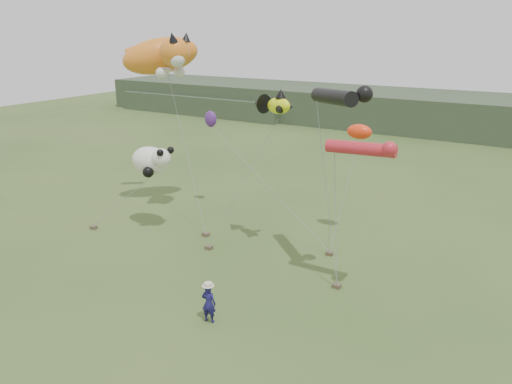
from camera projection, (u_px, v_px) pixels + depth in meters
ground at (197, 308)px, 20.72m from camera, size 120.00×120.00×0.00m
headland at (410, 111)px, 58.03m from camera, size 90.00×13.00×4.00m
festival_attendant at (209, 303)px, 19.51m from camera, size 0.65×0.49×1.62m
sandbag_anchors at (228, 248)px, 26.17m from camera, size 15.11×4.10×0.19m
cat_kite at (164, 56)px, 29.25m from camera, size 6.08×4.95×2.81m
fish_kite at (272, 104)px, 24.09m from camera, size 2.61×1.71×1.27m
tube_kites at (348, 115)px, 20.67m from camera, size 4.84×3.32×2.76m
panda_kite at (152, 160)px, 27.91m from camera, size 2.79×1.80×1.73m
misc_kites at (301, 127)px, 27.89m from camera, size 10.64×0.84×1.05m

